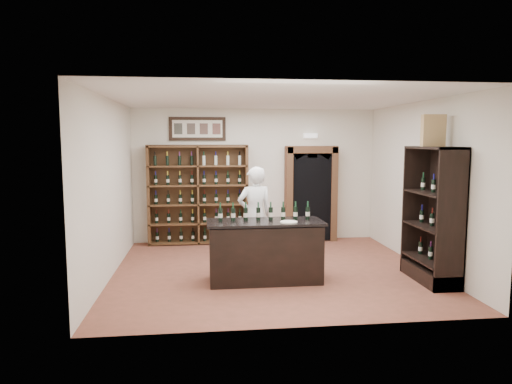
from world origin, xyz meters
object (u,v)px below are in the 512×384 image
Objects in this scene: counter_bottle_0 at (220,214)px; shopkeeper at (255,215)px; side_cabinet at (433,236)px; wine_crate at (433,131)px; tasting_counter at (265,252)px; wine_shelf at (198,194)px.

counter_bottle_0 is 0.17× the size of shopkeeper.
side_cabinet is 1.21× the size of shopkeeper.
side_cabinet is 4.36× the size of wine_crate.
shopkeeper is 3.60× the size of wine_crate.
counter_bottle_0 is 0.14× the size of side_cabinet.
shopkeeper reaches higher than counter_bottle_0.
tasting_counter is at bearing 173.72° from side_cabinet.
side_cabinet is (3.82, -3.23, -0.35)m from wine_shelf.
wine_shelf is 5.02m from side_cabinet.
wine_shelf is 2.88m from counter_bottle_0.
wine_crate reaches higher than side_cabinet.
side_cabinet reaches higher than shopkeeper.
side_cabinet is 1.70m from wine_crate.
side_cabinet is at bearing 142.38° from shopkeeper.
shopkeeper reaches higher than tasting_counter.
tasting_counter is 3.73× the size of wine_crate.
shopkeeper is (-0.04, 1.13, 0.41)m from tasting_counter.
shopkeeper is (-2.76, 1.43, 0.15)m from side_cabinet.
wine_shelf is at bearing 139.79° from side_cabinet.
side_cabinet is (3.44, -0.38, -0.35)m from counter_bottle_0.
wine_shelf is 4.36× the size of wine_crate.
side_cabinet is at bearing -6.28° from tasting_counter.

